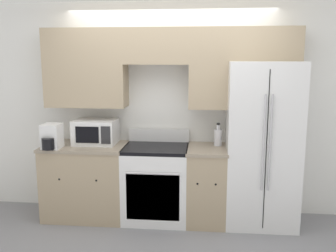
{
  "coord_description": "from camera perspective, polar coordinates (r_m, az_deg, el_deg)",
  "views": [
    {
      "loc": [
        0.42,
        -3.95,
        1.93
      ],
      "look_at": [
        0.0,
        0.31,
        1.15
      ],
      "focal_mm": 40.0,
      "sensor_mm": 36.0,
      "label": 1
    }
  ],
  "objects": [
    {
      "name": "ground_plane",
      "position": [
        4.42,
        -0.41,
        -15.55
      ],
      "size": [
        12.0,
        12.0,
        0.0
      ],
      "primitive_type": "plane",
      "color": "gray"
    },
    {
      "name": "wall_back",
      "position": [
        4.58,
        0.45,
        5.07
      ],
      "size": [
        8.0,
        0.39,
        2.6
      ],
      "color": "white",
      "rests_on": "ground_plane"
    },
    {
      "name": "lower_cabinets_left",
      "position": [
        4.73,
        -12.32,
        -8.12
      ],
      "size": [
        0.99,
        0.64,
        0.9
      ],
      "color": "tan",
      "rests_on": "ground_plane"
    },
    {
      "name": "lower_cabinets_right",
      "position": [
        4.51,
        5.86,
        -8.85
      ],
      "size": [
        0.47,
        0.64,
        0.9
      ],
      "color": "tan",
      "rests_on": "ground_plane"
    },
    {
      "name": "oven_range",
      "position": [
        4.55,
        -1.82,
        -8.6
      ],
      "size": [
        0.76,
        0.65,
        1.06
      ],
      "color": "white",
      "rests_on": "ground_plane"
    },
    {
      "name": "refrigerator",
      "position": [
        4.48,
        14.01,
        -2.65
      ],
      "size": [
        0.81,
        0.77,
        1.89
      ],
      "color": "white",
      "rests_on": "ground_plane"
    },
    {
      "name": "microwave",
      "position": [
        4.63,
        -10.95,
        -0.85
      ],
      "size": [
        0.5,
        0.4,
        0.3
      ],
      "color": "white",
      "rests_on": "lower_cabinets_left"
    },
    {
      "name": "bottle",
      "position": [
        4.49,
        7.62,
        -1.63
      ],
      "size": [
        0.09,
        0.09,
        0.27
      ],
      "color": "silver",
      "rests_on": "lower_cabinets_right"
    },
    {
      "name": "paper_towel_holder",
      "position": [
        4.5,
        -17.35,
        -1.67
      ],
      "size": [
        0.2,
        0.3,
        0.28
      ],
      "color": "white",
      "rests_on": "lower_cabinets_left"
    }
  ]
}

